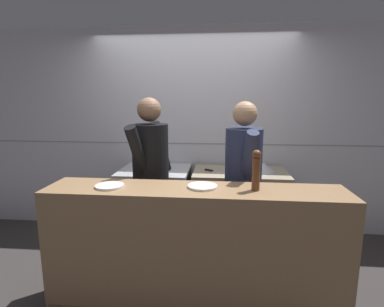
# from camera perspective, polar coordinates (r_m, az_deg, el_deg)

# --- Properties ---
(ground_plane) EXTENTS (14.00, 14.00, 0.00)m
(ground_plane) POSITION_cam_1_polar(r_m,az_deg,el_deg) (3.08, -2.01, -23.62)
(ground_plane) COLOR #383333
(wall_back_tiled) EXTENTS (8.00, 0.06, 2.60)m
(wall_back_tiled) POSITION_cam_1_polar(r_m,az_deg,el_deg) (3.87, 0.38, 4.19)
(wall_back_tiled) COLOR silver
(wall_back_tiled) RESTS_ON ground_plane
(oven_range) EXTENTS (0.82, 0.71, 0.89)m
(oven_range) POSITION_cam_1_polar(r_m,az_deg,el_deg) (3.74, -6.96, -9.60)
(oven_range) COLOR #232326
(oven_range) RESTS_ON ground_plane
(prep_counter) EXTENTS (1.09, 0.65, 0.89)m
(prep_counter) POSITION_cam_1_polar(r_m,az_deg,el_deg) (3.67, 8.97, -10.14)
(prep_counter) COLOR gray
(prep_counter) RESTS_ON ground_plane
(pass_counter) EXTENTS (2.37, 0.45, 1.03)m
(pass_counter) POSITION_cam_1_polar(r_m,az_deg,el_deg) (2.56, 0.49, -17.89)
(pass_counter) COLOR #93704C
(pass_counter) RESTS_ON ground_plane
(stock_pot) EXTENTS (0.28, 0.28, 0.20)m
(stock_pot) POSITION_cam_1_polar(r_m,az_deg,el_deg) (3.54, -7.23, -1.54)
(stock_pot) COLOR #B7BABF
(stock_pot) RESTS_ON oven_range
(mixing_bowl_steel) EXTENTS (0.30, 0.30, 0.10)m
(mixing_bowl_steel) POSITION_cam_1_polar(r_m,az_deg,el_deg) (3.55, 13.52, -2.59)
(mixing_bowl_steel) COLOR #B7BABF
(mixing_bowl_steel) RESTS_ON prep_counter
(chefs_knife) EXTENTS (0.37, 0.24, 0.02)m
(chefs_knife) POSITION_cam_1_polar(r_m,az_deg,el_deg) (3.45, 4.82, -3.51)
(chefs_knife) COLOR #B7BABF
(chefs_knife) RESTS_ON prep_counter
(plated_dish_main) EXTENTS (0.23, 0.23, 0.02)m
(plated_dish_main) POSITION_cam_1_polar(r_m,az_deg,el_deg) (2.48, -15.43, -5.98)
(plated_dish_main) COLOR white
(plated_dish_main) RESTS_ON pass_counter
(plated_dish_appetiser) EXTENTS (0.24, 0.24, 0.02)m
(plated_dish_appetiser) POSITION_cam_1_polar(r_m,az_deg,el_deg) (2.38, 2.01, -6.26)
(plated_dish_appetiser) COLOR white
(plated_dish_appetiser) RESTS_ON pass_counter
(pepper_mill) EXTENTS (0.07, 0.07, 0.32)m
(pepper_mill) POSITION_cam_1_polar(r_m,az_deg,el_deg) (2.32, 12.13, -2.98)
(pepper_mill) COLOR brown
(pepper_mill) RESTS_ON pass_counter
(chef_head_cook) EXTENTS (0.44, 0.75, 1.74)m
(chef_head_cook) POSITION_cam_1_polar(r_m,az_deg,el_deg) (2.99, -7.83, -4.35)
(chef_head_cook) COLOR black
(chef_head_cook) RESTS_ON ground_plane
(chef_sous) EXTENTS (0.39, 0.75, 1.70)m
(chef_sous) POSITION_cam_1_polar(r_m,az_deg,el_deg) (2.90, 9.66, -5.29)
(chef_sous) COLOR black
(chef_sous) RESTS_ON ground_plane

